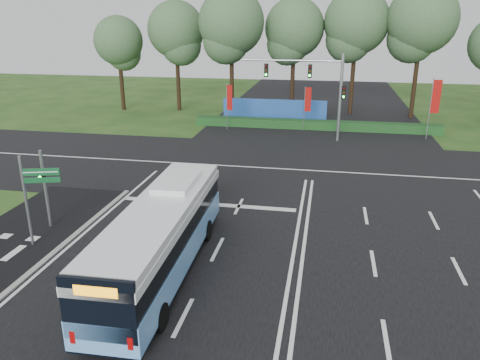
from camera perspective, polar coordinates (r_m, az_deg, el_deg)
ground at (r=20.22m, az=6.49°, el=-9.29°), size 120.00×120.00×0.00m
road_main at (r=20.21m, az=6.49°, el=-9.24°), size 20.00×120.00×0.04m
road_cross at (r=31.29m, az=8.23°, el=1.14°), size 120.00×14.00×0.05m
kerb_strip at (r=20.82m, az=-23.65°, el=-9.84°), size 0.25×18.00×0.12m
city_bus at (r=18.45m, az=-9.57°, el=-6.84°), size 2.57×11.01×3.15m
pedestrian_signal at (r=23.76m, az=-22.73°, el=-0.74°), size 0.34×0.43×3.86m
street_sign at (r=21.89m, az=-23.94°, el=-1.17°), size 1.56×0.52×4.15m
banner_flag_left at (r=41.96m, az=-1.37°, el=9.70°), size 0.57×0.28×4.13m
banner_flag_mid at (r=42.15m, az=8.18°, el=9.41°), size 0.58×0.12×3.96m
banner_flag_right at (r=41.54m, az=22.60°, el=8.94°), size 0.74×0.08×5.04m
traffic_light_gantry at (r=38.60m, az=9.53°, el=11.55°), size 8.41×0.28×7.00m
hedge at (r=43.27m, az=9.10°, el=6.64°), size 22.00×1.20×0.80m
blue_hoarding at (r=45.85m, az=4.21°, el=8.42°), size 10.00×0.30×2.20m
eucalyptus_row at (r=48.78m, az=10.22°, el=17.74°), size 47.06×9.93×12.83m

